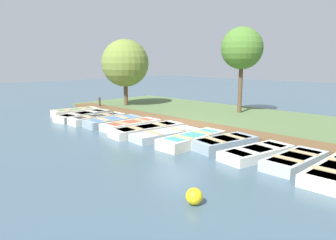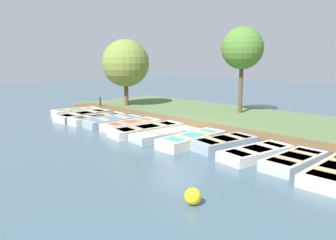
{
  "view_description": "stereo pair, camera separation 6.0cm",
  "coord_description": "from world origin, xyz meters",
  "px_view_note": "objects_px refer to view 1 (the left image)",
  "views": [
    {
      "loc": [
        11.42,
        10.91,
        3.45
      ],
      "look_at": [
        0.73,
        0.21,
        0.65
      ],
      "focal_mm": 35.0,
      "sensor_mm": 36.0,
      "label": 1
    },
    {
      "loc": [
        11.37,
        10.95,
        3.45
      ],
      "look_at": [
        0.73,
        0.21,
        0.65
      ],
      "focal_mm": 35.0,
      "sensor_mm": 36.0,
      "label": 2
    }
  ],
  "objects_px": {
    "rowboat_2": "(97,119)",
    "park_tree_far_left": "(125,63)",
    "rowboat_1": "(83,116)",
    "rowboat_8": "(224,143)",
    "rowboat_10": "(295,161)",
    "rowboat_4": "(131,125)",
    "rowboat_6": "(166,134)",
    "rowboat_0": "(75,112)",
    "rowboat_5": "(147,130)",
    "park_tree_left": "(242,49)",
    "rowboat_9": "(257,153)",
    "buoy": "(194,196)",
    "rowboat_7": "(192,139)",
    "rowboat_3": "(113,122)",
    "mooring_post_near": "(100,103)"
  },
  "relations": [
    {
      "from": "rowboat_3",
      "to": "rowboat_10",
      "type": "relative_size",
      "value": 1.13
    },
    {
      "from": "rowboat_4",
      "to": "rowboat_5",
      "type": "bearing_deg",
      "value": 84.59
    },
    {
      "from": "rowboat_2",
      "to": "park_tree_far_left",
      "type": "xyz_separation_m",
      "value": [
        -4.82,
        -3.6,
        2.98
      ]
    },
    {
      "from": "rowboat_1",
      "to": "park_tree_left",
      "type": "xyz_separation_m",
      "value": [
        -7.83,
        5.7,
        3.92
      ]
    },
    {
      "from": "rowboat_1",
      "to": "rowboat_10",
      "type": "height_order",
      "value": "rowboat_1"
    },
    {
      "from": "rowboat_1",
      "to": "rowboat_3",
      "type": "relative_size",
      "value": 1.14
    },
    {
      "from": "park_tree_far_left",
      "to": "park_tree_left",
      "type": "xyz_separation_m",
      "value": [
        -3.02,
        7.77,
        0.92
      ]
    },
    {
      "from": "rowboat_2",
      "to": "rowboat_7",
      "type": "bearing_deg",
      "value": 93.45
    },
    {
      "from": "rowboat_1",
      "to": "rowboat_8",
      "type": "distance_m",
      "value": 9.74
    },
    {
      "from": "rowboat_7",
      "to": "park_tree_left",
      "type": "relative_size",
      "value": 0.59
    },
    {
      "from": "rowboat_9",
      "to": "rowboat_10",
      "type": "xyz_separation_m",
      "value": [
        -0.03,
        1.39,
        0.01
      ]
    },
    {
      "from": "rowboat_5",
      "to": "rowboat_10",
      "type": "height_order",
      "value": "rowboat_5"
    },
    {
      "from": "rowboat_1",
      "to": "rowboat_10",
      "type": "relative_size",
      "value": 1.29
    },
    {
      "from": "rowboat_9",
      "to": "rowboat_10",
      "type": "height_order",
      "value": "rowboat_10"
    },
    {
      "from": "rowboat_10",
      "to": "rowboat_4",
      "type": "bearing_deg",
      "value": -86.5
    },
    {
      "from": "rowboat_6",
      "to": "rowboat_9",
      "type": "relative_size",
      "value": 1.08
    },
    {
      "from": "buoy",
      "to": "park_tree_left",
      "type": "distance_m",
      "value": 14.25
    },
    {
      "from": "rowboat_1",
      "to": "rowboat_5",
      "type": "xyz_separation_m",
      "value": [
        -0.02,
        5.7,
        0.01
      ]
    },
    {
      "from": "rowboat_5",
      "to": "buoy",
      "type": "distance_m",
      "value": 7.79
    },
    {
      "from": "rowboat_3",
      "to": "buoy",
      "type": "height_order",
      "value": "buoy"
    },
    {
      "from": "rowboat_6",
      "to": "rowboat_7",
      "type": "height_order",
      "value": "rowboat_7"
    },
    {
      "from": "rowboat_1",
      "to": "buoy",
      "type": "distance_m",
      "value": 12.94
    },
    {
      "from": "rowboat_3",
      "to": "buoy",
      "type": "bearing_deg",
      "value": 70.0
    },
    {
      "from": "mooring_post_near",
      "to": "park_tree_far_left",
      "type": "distance_m",
      "value": 3.47
    },
    {
      "from": "rowboat_3",
      "to": "rowboat_5",
      "type": "xyz_separation_m",
      "value": [
        0.07,
        2.81,
        -0.0
      ]
    },
    {
      "from": "rowboat_5",
      "to": "mooring_post_near",
      "type": "relative_size",
      "value": 4.15
    },
    {
      "from": "rowboat_0",
      "to": "rowboat_1",
      "type": "bearing_deg",
      "value": 85.6
    },
    {
      "from": "rowboat_10",
      "to": "rowboat_8",
      "type": "bearing_deg",
      "value": -91.03
    },
    {
      "from": "rowboat_0",
      "to": "buoy",
      "type": "xyz_separation_m",
      "value": [
        4.54,
        13.69,
        0.0
      ]
    },
    {
      "from": "buoy",
      "to": "park_tree_left",
      "type": "bearing_deg",
      "value": -151.56
    },
    {
      "from": "rowboat_6",
      "to": "rowboat_0",
      "type": "bearing_deg",
      "value": -84.49
    },
    {
      "from": "rowboat_2",
      "to": "rowboat_3",
      "type": "xyz_separation_m",
      "value": [
        -0.11,
        1.35,
        -0.0
      ]
    },
    {
      "from": "rowboat_6",
      "to": "rowboat_8",
      "type": "bearing_deg",
      "value": 107.33
    },
    {
      "from": "rowboat_10",
      "to": "park_tree_left",
      "type": "xyz_separation_m",
      "value": [
        -7.48,
        -6.97,
        3.92
      ]
    },
    {
      "from": "rowboat_1",
      "to": "mooring_post_near",
      "type": "height_order",
      "value": "mooring_post_near"
    },
    {
      "from": "rowboat_2",
      "to": "park_tree_left",
      "type": "height_order",
      "value": "park_tree_left"
    },
    {
      "from": "rowboat_4",
      "to": "rowboat_10",
      "type": "xyz_separation_m",
      "value": [
        -0.11,
        8.46,
        -0.01
      ]
    },
    {
      "from": "rowboat_4",
      "to": "rowboat_9",
      "type": "height_order",
      "value": "rowboat_4"
    },
    {
      "from": "rowboat_2",
      "to": "park_tree_far_left",
      "type": "height_order",
      "value": "park_tree_far_left"
    },
    {
      "from": "rowboat_6",
      "to": "rowboat_9",
      "type": "bearing_deg",
      "value": 100.85
    },
    {
      "from": "park_tree_far_left",
      "to": "rowboat_0",
      "type": "bearing_deg",
      "value": 7.68
    },
    {
      "from": "rowboat_9",
      "to": "park_tree_far_left",
      "type": "xyz_separation_m",
      "value": [
        -4.49,
        -13.35,
        3.01
      ]
    },
    {
      "from": "rowboat_3",
      "to": "rowboat_5",
      "type": "relative_size",
      "value": 0.84
    },
    {
      "from": "mooring_post_near",
      "to": "park_tree_far_left",
      "type": "xyz_separation_m",
      "value": [
        -2.12,
        0.23,
        2.74
      ]
    },
    {
      "from": "rowboat_7",
      "to": "rowboat_1",
      "type": "bearing_deg",
      "value": -89.58
    },
    {
      "from": "rowboat_8",
      "to": "mooring_post_near",
      "type": "distance_m",
      "value": 12.22
    },
    {
      "from": "rowboat_8",
      "to": "park_tree_far_left",
      "type": "xyz_separation_m",
      "value": [
        -4.26,
        -11.79,
        2.98
      ]
    },
    {
      "from": "rowboat_1",
      "to": "rowboat_6",
      "type": "relative_size",
      "value": 1.07
    },
    {
      "from": "buoy",
      "to": "park_tree_far_left",
      "type": "xyz_separation_m",
      "value": [
        -9.03,
        -14.3,
        2.98
      ]
    },
    {
      "from": "rowboat_1",
      "to": "rowboat_8",
      "type": "xyz_separation_m",
      "value": [
        -0.54,
        9.72,
        0.02
      ]
    }
  ]
}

